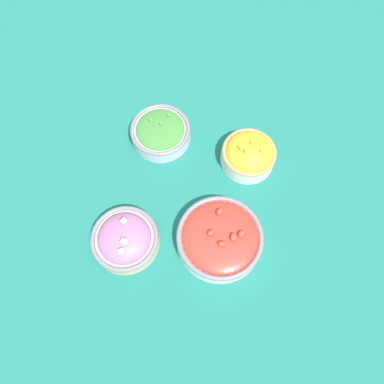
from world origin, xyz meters
TOP-DOWN VIEW (x-y plane):
  - ground_plane at (0.00, 0.00)m, footprint 3.00×3.00m
  - bowl_cherry_tomatoes at (0.10, 0.08)m, footprint 0.20×0.20m
  - bowl_broccoli at (-0.16, -0.11)m, footprint 0.16×0.16m
  - bowl_red_onion at (0.14, -0.14)m, footprint 0.16×0.16m
  - bowl_squash at (-0.12, 0.13)m, footprint 0.14×0.14m

SIDE VIEW (x-z plane):
  - ground_plane at x=0.00m, z-range 0.00..0.00m
  - bowl_red_onion at x=0.14m, z-range -0.01..0.06m
  - bowl_broccoli at x=-0.16m, z-range 0.00..0.06m
  - bowl_cherry_tomatoes at x=0.10m, z-range 0.00..0.06m
  - bowl_squash at x=-0.12m, z-range -0.01..0.08m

